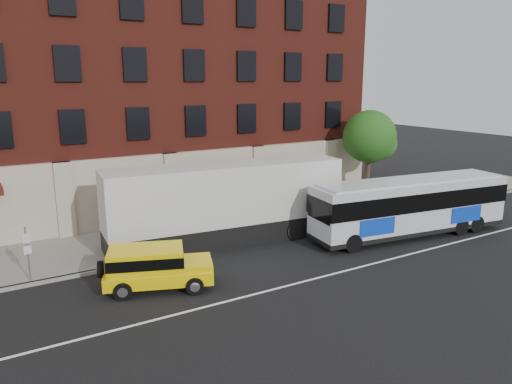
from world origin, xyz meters
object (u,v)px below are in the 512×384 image
city_bus (410,205)px  shipping_container (227,204)px  sign_pole (28,252)px  street_tree (370,139)px  yellow_suv (153,265)px

city_bus → shipping_container: bearing=155.4°
sign_pole → city_bus: city_bus is taller
city_bus → sign_pole: bearing=169.4°
sign_pole → street_tree: size_ratio=0.40×
shipping_container → sign_pole: bearing=-176.1°
sign_pole → street_tree: bearing=8.6°
street_tree → city_bus: 8.07m
yellow_suv → city_bus: bearing=-1.8°
city_bus → yellow_suv: (-14.37, 0.45, -0.73)m
sign_pole → street_tree: street_tree is taller
sign_pole → city_bus: size_ratio=0.21×
city_bus → yellow_suv: bearing=178.2°
street_tree → shipping_container: street_tree is taller
sign_pole → yellow_suv: (4.30, -3.04, -0.45)m
city_bus → shipping_container: shipping_container is taller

